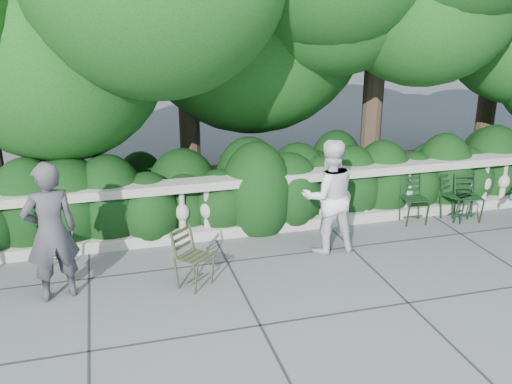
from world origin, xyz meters
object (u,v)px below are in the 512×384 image
object	(u,v)px
person_casual_man	(329,197)
chair_e	(460,221)
chair_c	(59,266)
chair_d	(416,226)
person_woman_grey	(51,232)
chair_weathered	(204,289)
chair_f	(470,224)

from	to	relation	value
person_casual_man	chair_e	bearing A→B (deg)	-167.09
chair_e	chair_c	bearing A→B (deg)	163.05
chair_d	chair_c	bearing A→B (deg)	-175.94
chair_c	chair_e	bearing A→B (deg)	-19.72
chair_e	person_woman_grey	distance (m)	6.84
person_woman_grey	person_casual_man	xyz separation A→B (m)	(3.98, 0.42, -0.04)
chair_c	chair_weathered	size ratio (longest dim) A/B	1.00
chair_e	person_casual_man	world-z (taller)	person_casual_man
chair_f	person_casual_man	xyz separation A→B (m)	(-2.83, -0.34, 0.89)
chair_e	person_woman_grey	bearing A→B (deg)	170.98
chair_d	chair_f	bearing A→B (deg)	-6.04
chair_c	chair_weathered	xyz separation A→B (m)	(1.93, -1.23, 0.00)
chair_c	chair_e	world-z (taller)	same
chair_e	chair_weathered	world-z (taller)	same
chair_d	person_casual_man	xyz separation A→B (m)	(-1.88, -0.51, 0.89)
chair_e	chair_f	size ratio (longest dim) A/B	1.00
chair_weathered	person_woman_grey	size ratio (longest dim) A/B	0.45
chair_f	chair_weathered	distance (m)	5.03
person_woman_grey	chair_d	bearing A→B (deg)	173.38
person_woman_grey	chair_f	bearing A→B (deg)	170.72
chair_d	person_casual_man	size ratio (longest dim) A/B	0.47
chair_e	person_casual_man	size ratio (longest dim) A/B	0.47
chair_weathered	person_woman_grey	bearing A→B (deg)	129.64
chair_e	chair_f	bearing A→B (deg)	-74.84
chair_e	person_woman_grey	xyz separation A→B (m)	(-6.71, -0.90, 0.93)
chair_c	person_casual_man	distance (m)	4.15
person_woman_grey	person_casual_man	size ratio (longest dim) A/B	1.04
chair_c	chair_d	bearing A→B (deg)	-19.47
chair_d	person_casual_man	distance (m)	2.14
person_casual_man	chair_d	bearing A→B (deg)	-161.83
chair_weathered	person_casual_man	bearing A→B (deg)	-22.45
person_woman_grey	person_casual_man	bearing A→B (deg)	170.36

